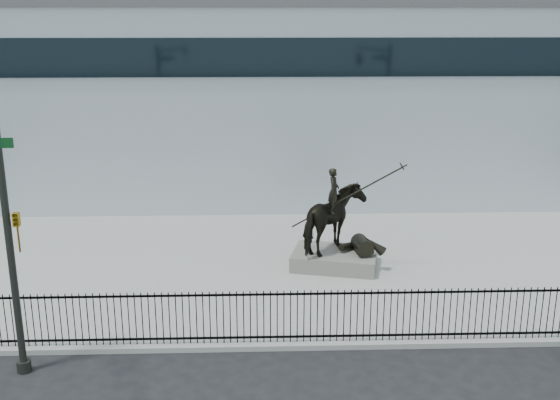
{
  "coord_description": "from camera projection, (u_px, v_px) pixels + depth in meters",
  "views": [
    {
      "loc": [
        -1.03,
        -14.77,
        8.7
      ],
      "look_at": [
        -0.32,
        6.0,
        2.81
      ],
      "focal_mm": 42.0,
      "sensor_mm": 36.0,
      "label": 1
    }
  ],
  "objects": [
    {
      "name": "plaza",
      "position": [
        288.0,
        266.0,
        23.32
      ],
      "size": [
        30.0,
        12.0,
        0.15
      ],
      "primitive_type": "cube",
      "color": "gray",
      "rests_on": "ground"
    },
    {
      "name": "building",
      "position": [
        277.0,
        97.0,
        34.61
      ],
      "size": [
        44.0,
        14.0,
        9.0
      ],
      "primitive_type": "cube",
      "color": "silver",
      "rests_on": "ground"
    },
    {
      "name": "statue_plinth",
      "position": [
        335.0,
        259.0,
        23.03
      ],
      "size": [
        3.28,
        2.61,
        0.54
      ],
      "primitive_type": "cube",
      "rotation": [
        0.0,
        0.0,
        -0.23
      ],
      "color": "#62605A",
      "rests_on": "plaza"
    },
    {
      "name": "traffic_signal_left",
      "position": [
        4.0,
        231.0,
        14.69
      ],
      "size": [
        1.52,
        4.84,
        7.0
      ],
      "color": "black",
      "rests_on": "ground"
    },
    {
      "name": "picket_fence",
      "position": [
        298.0,
        316.0,
        17.57
      ],
      "size": [
        22.1,
        0.1,
        1.5
      ],
      "color": "black",
      "rests_on": "plaza"
    },
    {
      "name": "equestrian_statue",
      "position": [
        337.0,
        221.0,
        22.64
      ],
      "size": [
        3.63,
        2.68,
        3.15
      ],
      "rotation": [
        0.0,
        0.0,
        -0.23
      ],
      "color": "black",
      "rests_on": "statue_plinth"
    },
    {
      "name": "ground",
      "position": [
        301.0,
        370.0,
        16.61
      ],
      "size": [
        120.0,
        120.0,
        0.0
      ],
      "primitive_type": "plane",
      "color": "black",
      "rests_on": "ground"
    }
  ]
}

